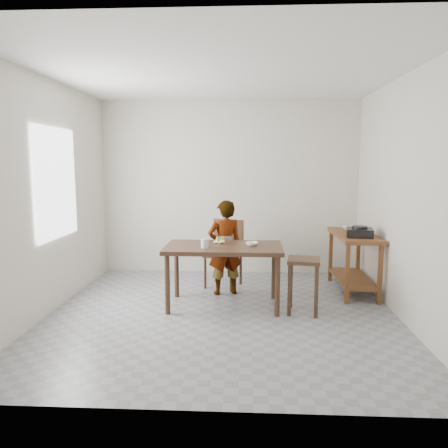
# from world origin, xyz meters

# --- Properties ---
(floor) EXTENTS (4.00, 4.00, 0.04)m
(floor) POSITION_xyz_m (0.00, 0.00, -0.02)
(floor) COLOR gray
(floor) RESTS_ON ground
(ceiling) EXTENTS (4.00, 4.00, 0.04)m
(ceiling) POSITION_xyz_m (0.00, 0.00, 2.72)
(ceiling) COLOR white
(ceiling) RESTS_ON wall_back
(wall_back) EXTENTS (4.00, 0.04, 2.70)m
(wall_back) POSITION_xyz_m (0.00, 2.02, 1.35)
(wall_back) COLOR beige
(wall_back) RESTS_ON ground
(wall_front) EXTENTS (4.00, 0.04, 2.70)m
(wall_front) POSITION_xyz_m (0.00, -2.02, 1.35)
(wall_front) COLOR beige
(wall_front) RESTS_ON ground
(wall_left) EXTENTS (0.04, 4.00, 2.70)m
(wall_left) POSITION_xyz_m (-2.02, 0.00, 1.35)
(wall_left) COLOR beige
(wall_left) RESTS_ON ground
(wall_right) EXTENTS (0.04, 4.00, 2.70)m
(wall_right) POSITION_xyz_m (2.02, 0.00, 1.35)
(wall_right) COLOR beige
(wall_right) RESTS_ON ground
(window_pane) EXTENTS (0.02, 1.10, 1.30)m
(window_pane) POSITION_xyz_m (-1.97, 0.20, 1.50)
(window_pane) COLOR white
(window_pane) RESTS_ON wall_left
(dining_table) EXTENTS (1.40, 0.80, 0.75)m
(dining_table) POSITION_xyz_m (0.00, 0.30, 0.38)
(dining_table) COLOR #3D271A
(dining_table) RESTS_ON floor
(prep_counter) EXTENTS (0.50, 1.20, 0.80)m
(prep_counter) POSITION_xyz_m (1.72, 1.00, 0.40)
(prep_counter) COLOR brown
(prep_counter) RESTS_ON floor
(child) EXTENTS (0.53, 0.43, 1.26)m
(child) POSITION_xyz_m (-0.01, 0.80, 0.63)
(child) COLOR white
(child) RESTS_ON floor
(dining_chair) EXTENTS (0.57, 0.57, 0.93)m
(dining_chair) POSITION_xyz_m (-0.05, 1.15, 0.47)
(dining_chair) COLOR #3D271A
(dining_chair) RESTS_ON floor
(stool) EXTENTS (0.42, 0.42, 0.64)m
(stool) POSITION_xyz_m (0.94, 0.11, 0.32)
(stool) COLOR #3D271A
(stool) RESTS_ON floor
(glass_tumbler) EXTENTS (0.10, 0.10, 0.11)m
(glass_tumbler) POSITION_xyz_m (-0.21, 0.14, 0.81)
(glass_tumbler) COLOR silver
(glass_tumbler) RESTS_ON dining_table
(small_bowl) EXTENTS (0.18, 0.18, 0.05)m
(small_bowl) POSITION_xyz_m (0.34, 0.32, 0.77)
(small_bowl) COLOR white
(small_bowl) RESTS_ON dining_table
(banana) EXTENTS (0.18, 0.14, 0.06)m
(banana) POSITION_xyz_m (-0.06, 0.43, 0.78)
(banana) COLOR #FEE154
(banana) RESTS_ON dining_table
(serving_bowl) EXTENTS (0.23, 0.23, 0.05)m
(serving_bowl) POSITION_xyz_m (1.71, 1.24, 0.83)
(serving_bowl) COLOR white
(serving_bowl) RESTS_ON prep_counter
(gas_burner) EXTENTS (0.37, 0.37, 0.11)m
(gas_burner) POSITION_xyz_m (1.72, 0.74, 0.85)
(gas_burner) COLOR black
(gas_burner) RESTS_ON prep_counter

